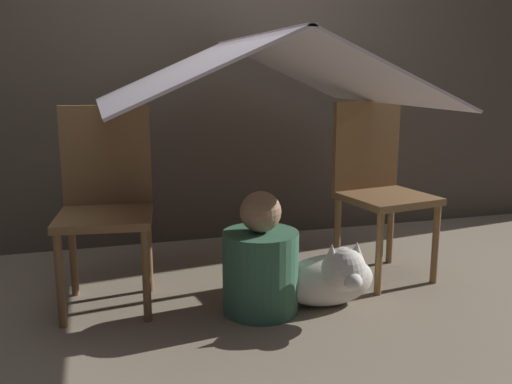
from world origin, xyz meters
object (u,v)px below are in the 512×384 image
at_px(dog, 332,277).
at_px(chair_left, 106,198).
at_px(chair_right, 378,182).
at_px(person_front, 260,264).

bearing_deg(dog, chair_left, 158.71).
xyz_separation_m(chair_right, person_front, (-0.75, -0.31, -0.28)).
height_order(chair_right, dog, chair_right).
bearing_deg(dog, chair_right, 42.01).
xyz_separation_m(chair_left, chair_right, (1.40, -0.00, 0.00)).
relative_size(chair_right, dog, 2.03).
height_order(person_front, dog, person_front).
height_order(chair_left, dog, chair_left).
relative_size(person_front, dog, 1.23).
distance_m(chair_right, dog, 0.67).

